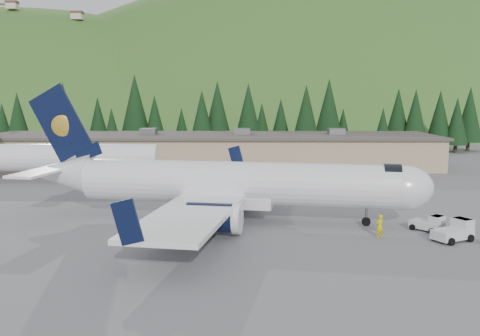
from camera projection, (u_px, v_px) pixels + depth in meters
name	position (u px, v px, depth m)	size (l,w,h in m)	color
ground	(239.00, 221.00, 48.30)	(600.00, 600.00, 0.00)	slate
airliner	(227.00, 184.00, 48.06)	(37.17, 35.06, 12.36)	white
second_airliner	(51.00, 157.00, 69.94)	(27.50, 11.00, 10.05)	white
baggage_tug_a	(455.00, 231.00, 41.48)	(3.54, 2.96, 1.69)	silver
baggage_tug_b	(430.00, 224.00, 44.39)	(2.78, 2.88, 1.42)	silver
terminal_building	(211.00, 150.00, 85.67)	(71.00, 17.00, 6.10)	tan
ramp_worker	(380.00, 226.00, 42.28)	(0.68, 0.45, 1.87)	#DCCF00
tree_line	(202.00, 115.00, 107.31)	(111.97, 17.76, 14.46)	black
hills	(352.00, 288.00, 264.25)	(614.00, 330.00, 300.00)	#345319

